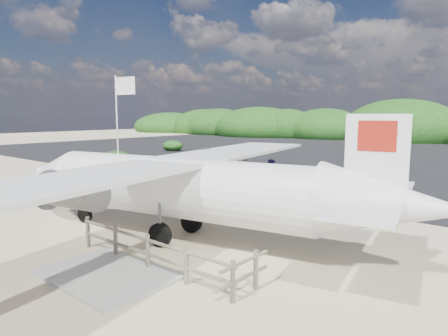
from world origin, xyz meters
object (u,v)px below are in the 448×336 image
at_px(baggage_cart, 72,193).
at_px(aircraft_small, 259,148).
at_px(flagpole, 120,202).
at_px(signboard, 211,215).
at_px(crew_b, 271,177).
at_px(crew_a, 171,171).

bearing_deg(baggage_cart, aircraft_small, 113.10).
bearing_deg(baggage_cart, flagpole, 12.57).
xyz_separation_m(signboard, crew_b, (-0.52, 5.43, 0.95)).
relative_size(baggage_cart, crew_b, 1.60).
height_order(flagpole, crew_b, flagpole).
bearing_deg(crew_a, signboard, 126.26).
relative_size(baggage_cart, signboard, 1.80).
xyz_separation_m(baggage_cart, signboard, (8.87, 1.40, 0.00)).
bearing_deg(signboard, aircraft_small, 143.28).
distance_m(baggage_cart, aircraft_small, 32.57).
xyz_separation_m(crew_b, aircraft_small, (-17.73, 24.36, -0.95)).
relative_size(crew_a, aircraft_small, 0.26).
bearing_deg(signboard, crew_a, 172.94).
bearing_deg(aircraft_small, crew_b, 92.94).
relative_size(flagpole, crew_b, 3.22).
bearing_deg(baggage_cart, crew_b, 45.64).
xyz_separation_m(signboard, aircraft_small, (-18.26, 29.80, 0.00)).
bearing_deg(aircraft_small, signboard, 88.39).
bearing_deg(aircraft_small, flagpole, 80.01).
height_order(baggage_cart, signboard, baggage_cart).
distance_m(flagpole, crew_b, 7.95).
bearing_deg(crew_a, crew_b, 175.30).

